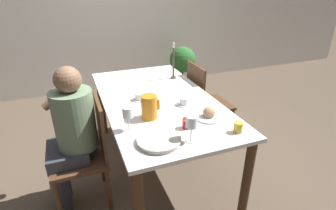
{
  "coord_description": "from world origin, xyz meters",
  "views": [
    {
      "loc": [
        -0.67,
        -2.01,
        1.69
      ],
      "look_at": [
        0.0,
        -0.26,
        0.79
      ],
      "focal_mm": 28.0,
      "sensor_mm": 36.0,
      "label": 1
    }
  ],
  "objects_px": {
    "wine_glass_water": "(128,113)",
    "bread_plate": "(209,114)",
    "red_pitcher": "(149,107)",
    "wine_glass_juice": "(191,123)",
    "chair_person_side": "(88,151)",
    "chair_opposite": "(205,101)",
    "jam_jar_amber": "(187,123)",
    "person_seated": "(71,128)",
    "candlestick_tall": "(173,64)",
    "potted_plant": "(183,62)",
    "jam_jar_red": "(238,127)",
    "teacup_across": "(139,97)",
    "serving_tray": "(159,140)",
    "teacup_near_person": "(184,102)"
  },
  "relations": [
    {
      "from": "person_seated",
      "to": "teacup_near_person",
      "type": "xyz_separation_m",
      "value": [
        0.91,
        -0.03,
        0.08
      ]
    },
    {
      "from": "person_seated",
      "to": "wine_glass_water",
      "type": "xyz_separation_m",
      "value": [
        0.38,
        -0.27,
        0.18
      ]
    },
    {
      "from": "bread_plate",
      "to": "jam_jar_red",
      "type": "distance_m",
      "value": 0.27
    },
    {
      "from": "chair_person_side",
      "to": "chair_opposite",
      "type": "bearing_deg",
      "value": -68.71
    },
    {
      "from": "candlestick_tall",
      "to": "teacup_across",
      "type": "bearing_deg",
      "value": -139.72
    },
    {
      "from": "chair_person_side",
      "to": "chair_opposite",
      "type": "distance_m",
      "value": 1.4
    },
    {
      "from": "chair_opposite",
      "to": "jam_jar_amber",
      "type": "bearing_deg",
      "value": -35.86
    },
    {
      "from": "chair_opposite",
      "to": "bread_plate",
      "type": "distance_m",
      "value": 0.94
    },
    {
      "from": "person_seated",
      "to": "wine_glass_water",
      "type": "distance_m",
      "value": 0.5
    },
    {
      "from": "teacup_near_person",
      "to": "jam_jar_red",
      "type": "xyz_separation_m",
      "value": [
        0.17,
        -0.53,
        0.01
      ]
    },
    {
      "from": "jam_jar_amber",
      "to": "candlestick_tall",
      "type": "xyz_separation_m",
      "value": [
        0.3,
        0.99,
        0.11
      ]
    },
    {
      "from": "serving_tray",
      "to": "bread_plate",
      "type": "height_order",
      "value": "bread_plate"
    },
    {
      "from": "potted_plant",
      "to": "jam_jar_red",
      "type": "bearing_deg",
      "value": -105.77
    },
    {
      "from": "wine_glass_water",
      "to": "candlestick_tall",
      "type": "height_order",
      "value": "candlestick_tall"
    },
    {
      "from": "teacup_across",
      "to": "candlestick_tall",
      "type": "distance_m",
      "value": 0.65
    },
    {
      "from": "jam_jar_amber",
      "to": "person_seated",
      "type": "bearing_deg",
      "value": 153.27
    },
    {
      "from": "teacup_across",
      "to": "jam_jar_amber",
      "type": "height_order",
      "value": "jam_jar_amber"
    },
    {
      "from": "person_seated",
      "to": "jam_jar_red",
      "type": "bearing_deg",
      "value": -117.65
    },
    {
      "from": "serving_tray",
      "to": "candlestick_tall",
      "type": "distance_m",
      "value": 1.23
    },
    {
      "from": "chair_person_side",
      "to": "teacup_near_person",
      "type": "distance_m",
      "value": 0.87
    },
    {
      "from": "chair_opposite",
      "to": "serving_tray",
      "type": "relative_size",
      "value": 3.08
    },
    {
      "from": "red_pitcher",
      "to": "candlestick_tall",
      "type": "height_order",
      "value": "candlestick_tall"
    },
    {
      "from": "candlestick_tall",
      "to": "jam_jar_red",
      "type": "bearing_deg",
      "value": -89.65
    },
    {
      "from": "chair_person_side",
      "to": "chair_opposite",
      "type": "height_order",
      "value": "same"
    },
    {
      "from": "wine_glass_water",
      "to": "bread_plate",
      "type": "xyz_separation_m",
      "value": [
        0.61,
        -0.04,
        -0.1
      ]
    },
    {
      "from": "chair_opposite",
      "to": "candlestick_tall",
      "type": "bearing_deg",
      "value": -110.36
    },
    {
      "from": "wine_glass_water",
      "to": "candlestick_tall",
      "type": "distance_m",
      "value": 1.11
    },
    {
      "from": "teacup_across",
      "to": "candlestick_tall",
      "type": "height_order",
      "value": "candlestick_tall"
    },
    {
      "from": "chair_opposite",
      "to": "jam_jar_amber",
      "type": "height_order",
      "value": "chair_opposite"
    },
    {
      "from": "teacup_across",
      "to": "serving_tray",
      "type": "height_order",
      "value": "teacup_across"
    },
    {
      "from": "chair_opposite",
      "to": "candlestick_tall",
      "type": "xyz_separation_m",
      "value": [
        -0.33,
        0.12,
        0.42
      ]
    },
    {
      "from": "teacup_near_person",
      "to": "potted_plant",
      "type": "bearing_deg",
      "value": 66.31
    },
    {
      "from": "chair_person_side",
      "to": "potted_plant",
      "type": "height_order",
      "value": "chair_person_side"
    },
    {
      "from": "jam_jar_amber",
      "to": "wine_glass_water",
      "type": "bearing_deg",
      "value": 162.78
    },
    {
      "from": "teacup_near_person",
      "to": "candlestick_tall",
      "type": "height_order",
      "value": "candlestick_tall"
    },
    {
      "from": "bread_plate",
      "to": "jam_jar_amber",
      "type": "height_order",
      "value": "bread_plate"
    },
    {
      "from": "chair_opposite",
      "to": "potted_plant",
      "type": "relative_size",
      "value": 1.26
    },
    {
      "from": "chair_person_side",
      "to": "candlestick_tall",
      "type": "height_order",
      "value": "candlestick_tall"
    },
    {
      "from": "jam_jar_red",
      "to": "potted_plant",
      "type": "relative_size",
      "value": 0.1
    },
    {
      "from": "teacup_across",
      "to": "bread_plate",
      "type": "xyz_separation_m",
      "value": [
        0.4,
        -0.5,
        0.0
      ]
    },
    {
      "from": "chair_person_side",
      "to": "jam_jar_red",
      "type": "height_order",
      "value": "chair_person_side"
    },
    {
      "from": "serving_tray",
      "to": "potted_plant",
      "type": "xyz_separation_m",
      "value": [
        1.27,
        2.48,
        -0.29
      ]
    },
    {
      "from": "bread_plate",
      "to": "jam_jar_red",
      "type": "height_order",
      "value": "bread_plate"
    },
    {
      "from": "person_seated",
      "to": "candlestick_tall",
      "type": "height_order",
      "value": "person_seated"
    },
    {
      "from": "red_pitcher",
      "to": "wine_glass_juice",
      "type": "bearing_deg",
      "value": -68.54
    },
    {
      "from": "red_pitcher",
      "to": "jam_jar_amber",
      "type": "bearing_deg",
      "value": -49.7
    },
    {
      "from": "serving_tray",
      "to": "person_seated",
      "type": "bearing_deg",
      "value": 137.17
    },
    {
      "from": "candlestick_tall",
      "to": "teacup_near_person",
      "type": "bearing_deg",
      "value": -104.13
    },
    {
      "from": "person_seated",
      "to": "jam_jar_amber",
      "type": "relative_size",
      "value": 15.88
    },
    {
      "from": "teacup_across",
      "to": "jam_jar_amber",
      "type": "xyz_separation_m",
      "value": [
        0.18,
        -0.58,
        0.01
      ]
    }
  ]
}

